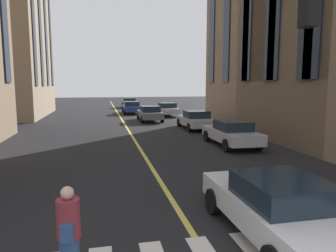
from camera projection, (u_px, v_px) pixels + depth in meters
name	position (u px, v px, depth m)	size (l,w,h in m)	color
lane_centre_line	(129.00, 131.00, 21.94)	(80.00, 0.16, 0.01)	#D8C64C
car_silver_parked_b	(232.00, 133.00, 16.76)	(4.40, 1.95, 1.37)	#B7BABF
car_silver_near	(167.00, 109.00, 32.88)	(4.40, 1.95, 1.37)	#B7BABF
car_silver_mid	(196.00, 120.00, 23.07)	(4.40, 1.95, 1.37)	#B7BABF
car_blue_parked_a	(131.00, 107.00, 35.44)	(4.40, 1.95, 1.37)	navy
car_white_trailing	(277.00, 206.00, 6.67)	(4.40, 1.95, 1.37)	silver
car_grey_far	(150.00, 113.00, 28.13)	(4.40, 1.95, 1.37)	slate
car_green_oncoming	(129.00, 103.00, 44.55)	(4.40, 1.95, 1.37)	#1E6038
pedestrian_near	(69.00, 235.00, 5.13)	(0.50, 0.38, 1.65)	#2D4C7F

